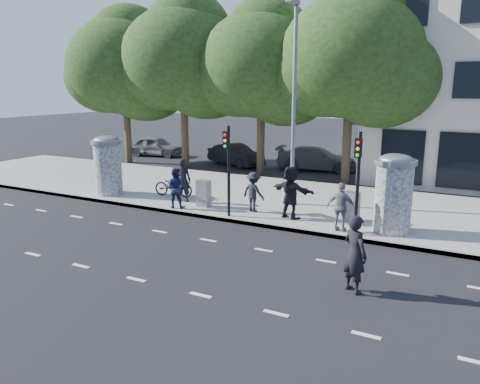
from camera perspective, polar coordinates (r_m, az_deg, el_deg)
The scene contains 27 objects.
ground at distance 14.38m, azimuth -6.82°, elevation -7.47°, with size 120.00×120.00×0.00m, color black.
sidewalk at distance 20.69m, azimuth 5.05°, elevation -0.88°, with size 40.00×8.00×0.15m, color gray.
curb at distance 17.24m, azimuth -0.10°, elevation -3.65°, with size 40.00×0.10×0.16m, color slate.
lane_dash_near at distance 12.77m, azimuth -12.53°, elevation -10.37°, with size 32.00×0.12×0.01m, color silver.
lane_dash_far at distance 15.48m, azimuth -3.87°, elevation -5.90°, with size 32.00×0.12×0.01m, color silver.
ad_column_left at distance 21.85m, azimuth -15.82°, elevation 3.33°, with size 1.36×1.36×2.65m.
ad_column_right at distance 16.31m, azimuth 18.23°, elevation 0.04°, with size 1.36×1.36×2.65m.
traffic_pole_near at distance 17.25m, azimuth -1.49°, elevation 3.71°, with size 0.22×0.31×3.40m.
traffic_pole_far at distance 15.50m, azimuth 14.18°, elevation 2.27°, with size 0.22×0.31×3.40m.
street_lamp at distance 18.99m, azimuth 6.56°, elevation 12.24°, with size 0.25×0.93×8.00m.
tree_far_left at distance 31.41m, azimuth -13.94°, elevation 14.72°, with size 7.20×7.20×9.26m.
tree_mid_left at distance 28.65m, azimuth -6.97°, elevation 15.83°, with size 7.20×7.20×9.57m.
tree_near_left at distance 26.30m, azimuth 2.63°, elevation 15.23°, with size 6.80×6.80×8.97m.
tree_center at distance 24.20m, azimuth 13.39°, elevation 15.70°, with size 7.00×7.00×9.30m.
ped_a at distance 22.61m, azimuth -16.46°, elevation 2.34°, with size 0.88×0.57×1.80m, color black.
ped_b at distance 19.87m, azimuth -6.97°, elevation 1.45°, with size 0.67×0.44×1.85m, color black.
ped_c at distance 18.92m, azimuth -7.91°, elevation 0.50°, with size 0.79×0.62×1.63m, color #1A2343.
ped_d at distance 18.18m, azimuth 1.67°, elevation 0.01°, with size 1.01×0.58×1.56m, color black.
ped_e at distance 16.05m, azimuth 12.23°, elevation -1.82°, with size 0.98×0.56×1.67m, color slate.
ped_f at distance 17.30m, azimuth 6.19°, elevation -0.05°, with size 1.82×0.65×1.96m, color black.
man_road at distance 11.79m, azimuth 13.84°, elevation -7.36°, with size 0.71×0.47×1.96m, color black.
bicycle at distance 20.96m, azimuth -8.12°, elevation 0.77°, with size 1.82×0.64×0.96m, color black.
cabinet_left at distance 19.03m, azimuth -4.45°, elevation -0.17°, with size 0.52×0.38×1.09m, color gray.
cabinet_right at distance 17.40m, azimuth 13.40°, elevation -1.75°, with size 0.52×0.37×1.08m, color slate.
car_left at distance 34.27m, azimuth -10.24°, elevation 5.51°, with size 4.15×1.67×1.41m, color #595D60.
car_mid at distance 29.71m, azimuth -0.53°, elevation 4.55°, with size 4.10×1.43×1.35m, color black.
car_right at distance 28.48m, azimuth 9.32°, elevation 4.05°, with size 4.78×1.94×1.39m, color slate.
Camera 1 is at (7.77, -11.03, 4.98)m, focal length 35.00 mm.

